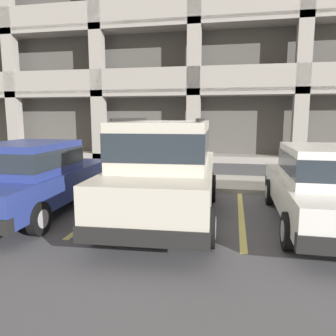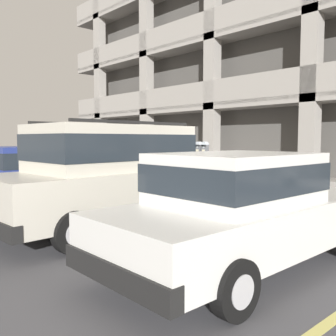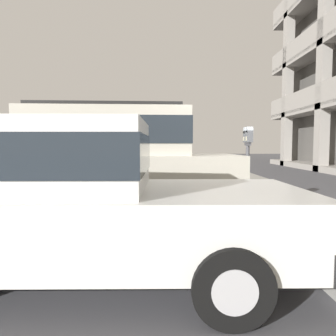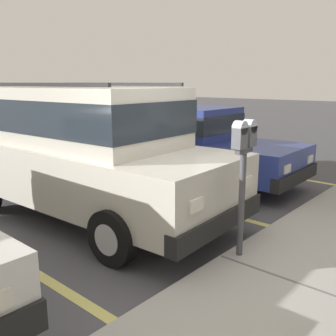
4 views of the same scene
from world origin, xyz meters
name	(u,v)px [view 1 (image 1 of 4)]	position (x,y,z in m)	size (l,w,h in m)	color
ground_plane	(184,195)	(0.00, 0.00, -0.05)	(80.00, 80.00, 0.10)	#4C4C51
sidewalk	(191,182)	(0.00, 1.30, 0.06)	(40.00, 2.20, 0.12)	#9E9B93
parking_stall_lines	(241,210)	(1.48, -1.40, 0.00)	(11.94, 4.80, 0.01)	#DBD16B
silver_suv	(166,166)	(-0.05, -2.26, 1.09)	(2.20, 4.87, 2.03)	beige
red_sedan	(34,175)	(-2.89, -2.44, 0.82)	(1.92, 4.52, 1.54)	navy
dark_hatchback	(326,184)	(2.98, -2.23, 0.82)	(1.85, 4.48, 1.54)	silver
parking_meter_near	(181,146)	(-0.17, 0.35, 1.26)	(0.35, 0.12, 1.53)	#47474C
parking_garage	(205,22)	(-0.54, 11.53, 7.53)	(32.00, 10.00, 16.25)	#54514D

